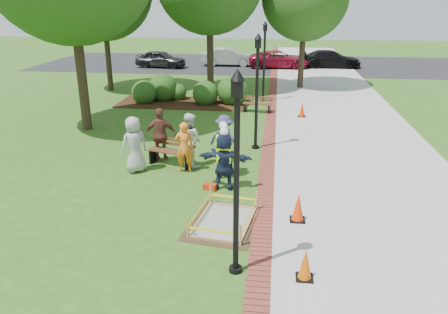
# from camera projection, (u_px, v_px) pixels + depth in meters

# --- Properties ---
(ground) EXTENTS (100.00, 100.00, 0.00)m
(ground) POSITION_uv_depth(u_px,v_px,m) (201.00, 205.00, 12.16)
(ground) COLOR #285116
(ground) RESTS_ON ground
(sidewalk) EXTENTS (6.00, 60.00, 0.02)m
(sidewalk) POSITION_uv_depth(u_px,v_px,m) (339.00, 117.00, 20.90)
(sidewalk) COLOR #9E9E99
(sidewalk) RESTS_ON ground
(brick_edging) EXTENTS (0.50, 60.00, 0.03)m
(brick_edging) POSITION_uv_depth(u_px,v_px,m) (271.00, 115.00, 21.27)
(brick_edging) COLOR maroon
(brick_edging) RESTS_ON ground
(mulch_bed) EXTENTS (7.00, 3.00, 0.05)m
(mulch_bed) POSITION_uv_depth(u_px,v_px,m) (184.00, 103.00, 23.66)
(mulch_bed) COLOR #381E0F
(mulch_bed) RESTS_ON ground
(parking_lot) EXTENTS (36.00, 12.00, 0.01)m
(parking_lot) POSITION_uv_depth(u_px,v_px,m) (254.00, 64.00, 37.30)
(parking_lot) COLOR black
(parking_lot) RESTS_ON ground
(wet_concrete_pad) EXTENTS (2.02, 2.52, 0.55)m
(wet_concrete_pad) POSITION_uv_depth(u_px,v_px,m) (224.00, 215.00, 11.09)
(wet_concrete_pad) COLOR #47331E
(wet_concrete_pad) RESTS_ON ground
(bench_near) EXTENTS (1.69, 0.96, 0.87)m
(bench_near) POSITION_uv_depth(u_px,v_px,m) (171.00, 157.00, 14.96)
(bench_near) COLOR brown
(bench_near) RESTS_ON ground
(bench_far) EXTENTS (1.48, 0.73, 0.77)m
(bench_far) POSITION_uv_depth(u_px,v_px,m) (257.00, 107.00, 21.73)
(bench_far) COLOR brown
(bench_far) RESTS_ON ground
(cone_front) EXTENTS (0.35, 0.35, 0.70)m
(cone_front) POSITION_uv_depth(u_px,v_px,m) (305.00, 265.00, 8.85)
(cone_front) COLOR black
(cone_front) RESTS_ON ground
(cone_back) EXTENTS (0.39, 0.39, 0.77)m
(cone_back) POSITION_uv_depth(u_px,v_px,m) (298.00, 208.00, 11.15)
(cone_back) COLOR black
(cone_back) RESTS_ON ground
(cone_far) EXTENTS (0.35, 0.35, 0.70)m
(cone_far) POSITION_uv_depth(u_px,v_px,m) (302.00, 110.00, 20.85)
(cone_far) COLOR black
(cone_far) RESTS_ON ground
(toolbox) EXTENTS (0.42, 0.30, 0.19)m
(toolbox) POSITION_uv_depth(u_px,v_px,m) (210.00, 187.00, 13.06)
(toolbox) COLOR #B52C0D
(toolbox) RESTS_ON ground
(lamp_near) EXTENTS (0.28, 0.28, 4.26)m
(lamp_near) POSITION_uv_depth(u_px,v_px,m) (237.00, 162.00, 8.36)
(lamp_near) COLOR black
(lamp_near) RESTS_ON ground
(lamp_mid) EXTENTS (0.28, 0.28, 4.26)m
(lamp_mid) POSITION_uv_depth(u_px,v_px,m) (257.00, 84.00, 15.81)
(lamp_mid) COLOR black
(lamp_mid) RESTS_ON ground
(lamp_far) EXTENTS (0.28, 0.28, 4.26)m
(lamp_far) POSITION_uv_depth(u_px,v_px,m) (264.00, 55.00, 23.26)
(lamp_far) COLOR black
(lamp_far) RESTS_ON ground
(shrub_a) EXTENTS (1.34, 1.34, 1.34)m
(shrub_a) POSITION_uv_depth(u_px,v_px,m) (145.00, 103.00, 23.72)
(shrub_a) COLOR #1E4413
(shrub_a) RESTS_ON ground
(shrub_b) EXTENTS (1.60, 1.60, 1.60)m
(shrub_b) POSITION_uv_depth(u_px,v_px,m) (163.00, 100.00, 24.39)
(shrub_b) COLOR #1E4413
(shrub_b) RESTS_ON ground
(shrub_c) EXTENTS (1.36, 1.36, 1.36)m
(shrub_c) POSITION_uv_depth(u_px,v_px,m) (206.00, 104.00, 23.44)
(shrub_c) COLOR #1E4413
(shrub_c) RESTS_ON ground
(shrub_d) EXTENTS (1.67, 1.67, 1.67)m
(shrub_d) POSITION_uv_depth(u_px,v_px,m) (233.00, 104.00, 23.52)
(shrub_d) COLOR #1E4413
(shrub_d) RESTS_ON ground
(shrub_e) EXTENTS (0.98, 0.98, 0.98)m
(shrub_e) POSITION_uv_depth(u_px,v_px,m) (178.00, 100.00, 24.45)
(shrub_e) COLOR #1E4413
(shrub_e) RESTS_ON ground
(casual_person_a) EXTENTS (0.69, 0.68, 1.85)m
(casual_person_a) POSITION_uv_depth(u_px,v_px,m) (134.00, 145.00, 14.16)
(casual_person_a) COLOR #9E9E9E
(casual_person_a) RESTS_ON ground
(casual_person_b) EXTENTS (0.58, 0.41, 1.69)m
(casual_person_b) POSITION_uv_depth(u_px,v_px,m) (184.00, 147.00, 14.18)
(casual_person_b) COLOR orange
(casual_person_b) RESTS_ON ground
(casual_person_c) EXTENTS (0.70, 0.64, 1.84)m
(casual_person_c) POSITION_uv_depth(u_px,v_px,m) (190.00, 140.00, 14.67)
(casual_person_c) COLOR white
(casual_person_c) RESTS_ON ground
(casual_person_d) EXTENTS (0.65, 0.47, 1.89)m
(casual_person_d) POSITION_uv_depth(u_px,v_px,m) (161.00, 135.00, 15.10)
(casual_person_d) COLOR brown
(casual_person_d) RESTS_ON ground
(casual_person_e) EXTENTS (0.61, 0.48, 1.68)m
(casual_person_e) POSITION_uv_depth(u_px,v_px,m) (224.00, 139.00, 15.03)
(casual_person_e) COLOR #38355E
(casual_person_e) RESTS_ON ground
(hivis_worker_a) EXTENTS (0.59, 0.41, 1.90)m
(hivis_worker_a) POSITION_uv_depth(u_px,v_px,m) (224.00, 159.00, 12.87)
(hivis_worker_a) COLOR #161C39
(hivis_worker_a) RESTS_ON ground
(hivis_worker_b) EXTENTS (0.60, 0.61, 1.78)m
(hivis_worker_b) POSITION_uv_depth(u_px,v_px,m) (224.00, 151.00, 13.72)
(hivis_worker_b) COLOR #182540
(hivis_worker_b) RESTS_ON ground
(hivis_worker_c) EXTENTS (0.62, 0.55, 1.77)m
(hivis_worker_c) POSITION_uv_depth(u_px,v_px,m) (223.00, 148.00, 13.96)
(hivis_worker_c) COLOR #1C284A
(hivis_worker_c) RESTS_ON ground
(parked_car_a) EXTENTS (2.51, 4.78, 1.49)m
(parked_car_a) POSITION_uv_depth(u_px,v_px,m) (161.00, 68.00, 35.43)
(parked_car_a) COLOR black
(parked_car_a) RESTS_ON ground
(parked_car_b) EXTENTS (2.25, 4.88, 1.57)m
(parked_car_b) POSITION_uv_depth(u_px,v_px,m) (229.00, 66.00, 36.30)
(parked_car_b) COLOR #BCBCC2
(parked_car_b) RESTS_ON ground
(parked_car_c) EXTENTS (2.08, 4.57, 1.48)m
(parked_car_c) POSITION_uv_depth(u_px,v_px,m) (279.00, 68.00, 35.28)
(parked_car_c) COLOR maroon
(parked_car_c) RESTS_ON ground
(parked_car_d) EXTENTS (2.15, 4.67, 1.50)m
(parked_car_d) POSITION_uv_depth(u_px,v_px,m) (330.00, 68.00, 35.42)
(parked_car_d) COLOR black
(parked_car_d) RESTS_ON ground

